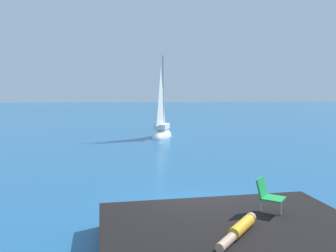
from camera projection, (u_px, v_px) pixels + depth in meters
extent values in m
plane|color=#236093|center=(198.00, 213.00, 10.18)|extent=(160.00, 160.00, 0.00)
cube|color=black|center=(235.00, 241.00, 7.57)|extent=(6.09, 4.88, 0.62)
cube|color=black|center=(173.00, 221.00, 9.58)|extent=(1.15, 1.35, 0.75)
cube|color=black|center=(265.00, 221.00, 9.55)|extent=(1.73, 1.57, 1.00)
ellipsoid|color=white|center=(162.00, 137.00, 25.93)|extent=(2.14, 3.59, 1.17)
cube|color=white|center=(162.00, 126.00, 25.84)|extent=(1.23, 1.66, 0.38)
cylinder|color=#B7B7BC|center=(163.00, 92.00, 25.89)|extent=(0.13, 0.13, 5.31)
cylinder|color=#B2B2B7|center=(159.00, 125.00, 25.11)|extent=(0.74, 2.05, 0.10)
pyramid|color=silver|center=(161.00, 95.00, 25.34)|extent=(0.58, 1.64, 4.04)
cylinder|color=gold|center=(242.00, 227.00, 7.25)|extent=(0.73, 0.86, 0.24)
cylinder|color=tan|center=(227.00, 241.00, 6.63)|extent=(0.56, 0.67, 0.18)
sphere|color=tan|center=(251.00, 217.00, 7.71)|extent=(0.22, 0.22, 0.22)
cube|color=green|center=(272.00, 198.00, 8.38)|extent=(0.70, 0.70, 0.04)
cube|color=green|center=(262.00, 187.00, 8.49)|extent=(0.41, 0.48, 0.45)
cylinder|color=silver|center=(281.00, 207.00, 8.28)|extent=(0.04, 0.04, 0.35)
cylinder|color=silver|center=(261.00, 204.00, 8.53)|extent=(0.04, 0.04, 0.35)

